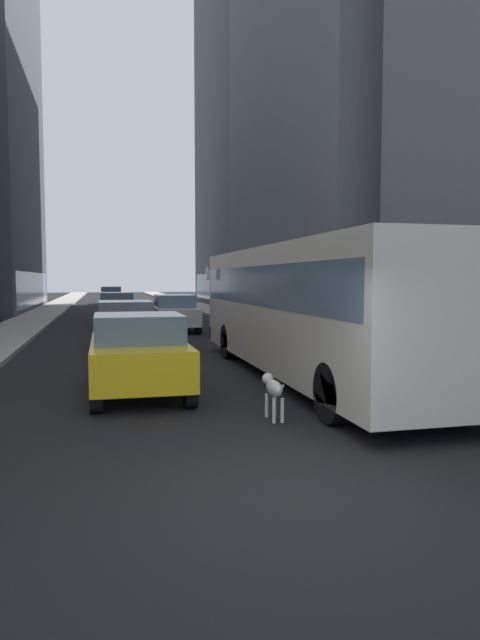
{
  "coord_description": "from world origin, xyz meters",
  "views": [
    {
      "loc": [
        -1.87,
        -5.64,
        2.33
      ],
      "look_at": [
        1.12,
        6.65,
        1.4
      ],
      "focal_mm": 31.54,
      "sensor_mm": 36.0,
      "label": 1
    }
  ],
  "objects_px": {
    "car_black_suv": "(117,307)",
    "car_blue_hatchback": "(111,295)",
    "car_yellow_taxi": "(138,353)",
    "dalmatian_dog": "(273,388)",
    "transit_bus": "(308,302)",
    "car_white_van": "(174,313)",
    "car_red_coupe": "(125,325)"
  },
  "relations": [
    {
      "from": "transit_bus",
      "to": "car_red_coupe",
      "type": "distance_m",
      "value": 7.32
    },
    {
      "from": "car_yellow_taxi",
      "to": "dalmatian_dog",
      "type": "distance_m",
      "value": 3.44
    },
    {
      "from": "transit_bus",
      "to": "car_red_coupe",
      "type": "xyz_separation_m",
      "value": [
        -4.0,
        6.06,
        -0.95
      ]
    },
    {
      "from": "car_yellow_taxi",
      "to": "transit_bus",
      "type": "bearing_deg",
      "value": 12.17
    },
    {
      "from": "car_red_coupe",
      "to": "dalmatian_dog",
      "type": "bearing_deg",
      "value": -78.06
    },
    {
      "from": "car_white_van",
      "to": "car_red_coupe",
      "type": "distance_m",
      "value": 7.02
    },
    {
      "from": "car_yellow_taxi",
      "to": "dalmatian_dog",
      "type": "xyz_separation_m",
      "value": [
        2.04,
        -2.75,
        -0.31
      ]
    },
    {
      "from": "car_black_suv",
      "to": "dalmatian_dog",
      "type": "height_order",
      "value": "car_black_suv"
    },
    {
      "from": "car_black_suv",
      "to": "car_white_van",
      "type": "xyz_separation_m",
      "value": [
        2.4,
        -5.21,
        0.0
      ]
    },
    {
      "from": "car_yellow_taxi",
      "to": "dalmatian_dog",
      "type": "height_order",
      "value": "car_yellow_taxi"
    },
    {
      "from": "car_white_van",
      "to": "dalmatian_dog",
      "type": "height_order",
      "value": "car_white_van"
    },
    {
      "from": "transit_bus",
      "to": "car_blue_hatchback",
      "type": "distance_m",
      "value": 40.85
    },
    {
      "from": "car_black_suv",
      "to": "car_blue_hatchback",
      "type": "bearing_deg",
      "value": 90.0
    },
    {
      "from": "car_blue_hatchback",
      "to": "car_black_suv",
      "type": "xyz_separation_m",
      "value": [
        0.0,
        -22.78,
        -0.0
      ]
    },
    {
      "from": "car_black_suv",
      "to": "car_red_coupe",
      "type": "xyz_separation_m",
      "value": [
        -0.0,
        -11.81,
        0.0
      ]
    },
    {
      "from": "transit_bus",
      "to": "car_white_van",
      "type": "bearing_deg",
      "value": 97.21
    },
    {
      "from": "transit_bus",
      "to": "car_black_suv",
      "type": "relative_size",
      "value": 2.68
    },
    {
      "from": "transit_bus",
      "to": "dalmatian_dog",
      "type": "bearing_deg",
      "value": -118.43
    },
    {
      "from": "car_blue_hatchback",
      "to": "car_white_van",
      "type": "xyz_separation_m",
      "value": [
        2.4,
        -27.99,
        -0.0
      ]
    },
    {
      "from": "transit_bus",
      "to": "car_white_van",
      "type": "xyz_separation_m",
      "value": [
        -1.6,
        12.65,
        -0.95
      ]
    },
    {
      "from": "transit_bus",
      "to": "car_yellow_taxi",
      "type": "xyz_separation_m",
      "value": [
        -4.0,
        -0.86,
        -0.95
      ]
    },
    {
      "from": "transit_bus",
      "to": "dalmatian_dog",
      "type": "height_order",
      "value": "transit_bus"
    },
    {
      "from": "car_yellow_taxi",
      "to": "car_red_coupe",
      "type": "height_order",
      "value": "same"
    },
    {
      "from": "car_blue_hatchback",
      "to": "car_red_coupe",
      "type": "distance_m",
      "value": 34.59
    },
    {
      "from": "car_blue_hatchback",
      "to": "dalmatian_dog",
      "type": "height_order",
      "value": "car_blue_hatchback"
    },
    {
      "from": "car_red_coupe",
      "to": "dalmatian_dog",
      "type": "relative_size",
      "value": 4.83
    },
    {
      "from": "transit_bus",
      "to": "car_black_suv",
      "type": "xyz_separation_m",
      "value": [
        -4.0,
        17.87,
        -0.96
      ]
    },
    {
      "from": "transit_bus",
      "to": "car_black_suv",
      "type": "height_order",
      "value": "transit_bus"
    },
    {
      "from": "car_red_coupe",
      "to": "dalmatian_dog",
      "type": "xyz_separation_m",
      "value": [
        2.04,
        -9.67,
        -0.31
      ]
    },
    {
      "from": "car_yellow_taxi",
      "to": "car_red_coupe",
      "type": "relative_size",
      "value": 0.91
    },
    {
      "from": "car_red_coupe",
      "to": "car_blue_hatchback",
      "type": "bearing_deg",
      "value": 90.0
    },
    {
      "from": "transit_bus",
      "to": "dalmatian_dog",
      "type": "xyz_separation_m",
      "value": [
        -1.96,
        -3.61,
        -1.26
      ]
    }
  ]
}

